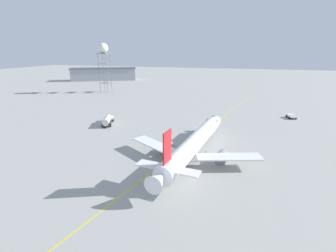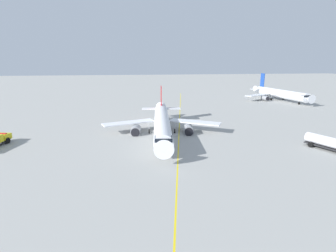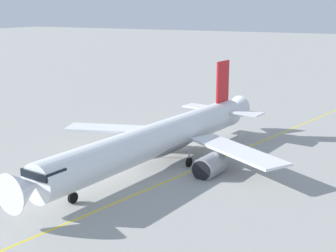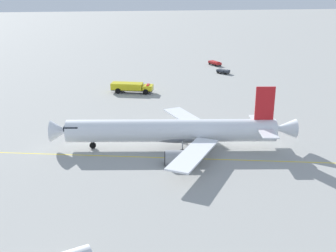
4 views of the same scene
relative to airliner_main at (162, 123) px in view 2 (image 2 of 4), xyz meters
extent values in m
plane|color=#9E9E99|center=(-1.68, -1.30, -2.96)|extent=(600.00, 600.00, 0.00)
cylinder|color=white|center=(0.51, -0.06, 0.23)|extent=(35.69, 7.87, 3.82)
cone|color=white|center=(19.33, -2.24, 0.23)|extent=(3.40, 3.95, 3.63)
cone|color=white|center=(-18.61, 2.15, 0.53)|extent=(4.35, 3.69, 3.25)
cube|color=black|center=(17.14, -1.98, 1.09)|extent=(2.76, 3.50, 0.70)
ellipsoid|color=gray|center=(-1.25, 0.14, -0.82)|extent=(13.09, 4.88, 2.10)
cube|color=red|center=(-15.00, 1.74, 5.00)|extent=(3.21, 0.61, 5.72)
cube|color=white|center=(-14.62, 5.04, 1.00)|extent=(3.17, 5.39, 0.20)
cube|color=white|center=(-15.38, -1.57, 1.00)|extent=(3.17, 5.39, 0.20)
cube|color=white|center=(-1.66, 8.92, -0.43)|extent=(10.12, 13.44, 0.28)
cube|color=white|center=(-3.66, -8.30, -0.43)|extent=(7.65, 13.98, 0.28)
cylinder|color=gray|center=(0.57, 6.62, -1.97)|extent=(3.85, 2.97, 2.57)
cylinder|color=black|center=(2.40, 6.41, -1.97)|extent=(0.40, 2.19, 2.19)
cylinder|color=gray|center=(-0.96, -6.57, -1.97)|extent=(3.85, 2.97, 2.57)
cylinder|color=black|center=(0.87, -6.79, -1.97)|extent=(0.40, 2.19, 2.19)
cylinder|color=#9EA0A5|center=(13.91, -1.61, -1.42)|extent=(0.20, 0.20, 1.97)
cylinder|color=black|center=(13.91, -1.61, -2.41)|extent=(1.13, 0.42, 1.10)
cylinder|color=#9EA0A5|center=(-0.87, 3.43, -1.42)|extent=(0.20, 0.20, 1.97)
cylinder|color=black|center=(-0.87, 3.43, -2.41)|extent=(1.13, 0.42, 1.10)
cylinder|color=#9EA0A5|center=(-1.63, -3.14, -1.42)|extent=(0.20, 0.20, 1.97)
cylinder|color=black|center=(-1.63, -3.14, -2.41)|extent=(1.13, 0.42, 1.10)
cylinder|color=white|center=(-49.66, 62.79, 0.30)|extent=(33.41, 7.55, 3.95)
cone|color=white|center=(-31.97, 64.73, 0.30)|extent=(3.39, 4.06, 3.75)
cone|color=white|center=(-67.64, 60.81, 0.60)|extent=(4.34, 3.77, 3.35)
cube|color=black|center=(-34.16, 64.49, 1.19)|extent=(2.75, 3.60, 0.70)
ellipsoid|color=slate|center=(-51.31, 62.60, -0.78)|extent=(12.26, 4.84, 2.17)
cube|color=#193D93|center=(-64.17, 61.19, 5.67)|extent=(3.21, 0.59, 6.79)
cube|color=white|center=(-64.54, 64.56, 1.09)|extent=(3.15, 5.46, 0.20)
cube|color=white|center=(-63.80, 57.81, 1.09)|extent=(3.15, 5.46, 0.20)
cube|color=white|center=(-54.01, 72.09, -0.39)|extent=(7.86, 15.87, 0.28)
cube|color=white|center=(-51.88, 52.75, -0.39)|extent=(10.68, 15.25, 0.28)
cylinder|color=gray|center=(-51.13, 70.07, -1.68)|extent=(3.83, 2.46, 2.08)
cylinder|color=black|center=(-49.28, 70.27, -1.68)|extent=(0.34, 1.77, 1.77)
cylinder|color=gray|center=(-49.51, 55.36, -1.68)|extent=(3.83, 2.46, 2.08)
cylinder|color=black|center=(-47.66, 55.56, -1.68)|extent=(0.34, 1.77, 1.77)
cylinder|color=#9EA0A5|center=(-37.13, 64.16, -1.40)|extent=(0.20, 0.20, 2.02)
cylinder|color=black|center=(-37.13, 64.16, -2.41)|extent=(1.13, 0.42, 1.10)
cylinder|color=#9EA0A5|center=(-51.68, 65.96, -1.40)|extent=(0.20, 0.20, 2.02)
cylinder|color=black|center=(-51.68, 65.96, -2.41)|extent=(1.13, 0.42, 1.10)
cylinder|color=#9EA0A5|center=(-50.94, 59.25, -1.40)|extent=(0.20, 0.20, 2.02)
cylinder|color=black|center=(-50.94, 59.25, -2.41)|extent=(1.13, 0.42, 1.10)
cube|color=yellow|center=(1.42, -36.73, -1.46)|extent=(3.06, 3.43, 1.20)
cube|color=black|center=(0.36, -36.45, -1.28)|extent=(0.70, 2.38, 0.67)
cube|color=red|center=(1.42, -36.73, -0.76)|extent=(1.10, 2.12, 0.16)
cylinder|color=black|center=(2.16, -35.42, -2.26)|extent=(1.43, 0.63, 1.40)
cube|color=#232326|center=(17.31, 32.74, -2.31)|extent=(9.67, 5.64, 0.20)
cylinder|color=silver|center=(16.10, 32.25, -1.15)|extent=(7.22, 4.56, 2.12)
cylinder|color=black|center=(13.99, 32.81, -2.41)|extent=(1.12, 0.67, 1.10)
cylinder|color=black|center=(14.97, 30.38, -2.41)|extent=(1.12, 0.67, 1.10)
cube|color=yellow|center=(3.07, 3.75, -2.95)|extent=(176.56, 37.13, 0.01)
camera|label=1|loc=(-52.53, -9.93, 20.92)|focal=26.29mm
camera|label=2|loc=(62.74, -8.18, 15.10)|focal=27.63mm
camera|label=3|loc=(46.94, 26.26, 15.07)|focal=51.37mm
camera|label=4|loc=(9.78, 67.63, 25.18)|focal=45.77mm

